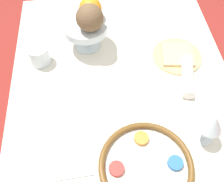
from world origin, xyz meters
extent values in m
plane|color=maroon|center=(0.00, 0.00, 0.00)|extent=(8.00, 8.00, 0.00)
cube|color=silver|center=(0.00, 0.00, 0.37)|extent=(1.34, 0.83, 0.74)
cylinder|color=silver|center=(-0.19, -0.03, 0.74)|extent=(0.29, 0.29, 0.01)
torus|color=brown|center=(-0.19, -0.03, 0.76)|extent=(0.29, 0.29, 0.02)
cylinder|color=orange|center=(-0.10, -0.03, 0.75)|extent=(0.05, 0.05, 0.01)
cylinder|color=red|center=(-0.19, 0.06, 0.75)|extent=(0.05, 0.05, 0.01)
cylinder|color=#2D6BB7|center=(-0.19, -0.12, 0.75)|extent=(0.05, 0.05, 0.01)
cylinder|color=silver|center=(-0.12, -0.24, 0.74)|extent=(0.06, 0.06, 0.00)
cylinder|color=silver|center=(-0.12, -0.24, 0.78)|extent=(0.01, 0.01, 0.07)
cone|color=silver|center=(-0.12, -0.24, 0.85)|extent=(0.07, 0.07, 0.06)
cylinder|color=silver|center=(0.34, 0.12, 0.74)|extent=(0.10, 0.10, 0.01)
cylinder|color=silver|center=(0.34, 0.12, 0.79)|extent=(0.03, 0.03, 0.08)
cylinder|color=silver|center=(0.34, 0.12, 0.84)|extent=(0.18, 0.18, 0.03)
sphere|color=orange|center=(0.37, 0.10, 0.90)|extent=(0.09, 0.09, 0.09)
sphere|color=brown|center=(0.31, 0.10, 0.91)|extent=(0.10, 0.10, 0.10)
cylinder|color=tan|center=(0.24, -0.24, 0.74)|extent=(0.20, 0.20, 0.01)
cube|color=#D1B784|center=(0.24, -0.24, 0.75)|extent=(0.14, 0.14, 0.01)
cylinder|color=white|center=(0.12, -0.24, 0.76)|extent=(0.18, 0.08, 0.04)
cylinder|color=silver|center=(0.27, 0.31, 0.78)|extent=(0.08, 0.08, 0.08)
cube|color=silver|center=(-0.20, 0.21, 0.74)|extent=(0.03, 0.18, 0.01)
camera|label=1|loc=(-0.44, 0.09, 1.53)|focal=42.00mm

